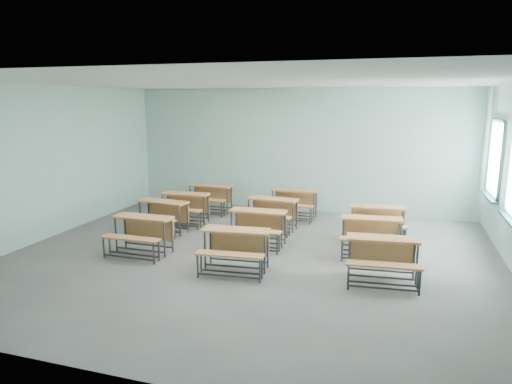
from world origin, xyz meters
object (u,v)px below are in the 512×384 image
at_px(desk_unit_r0c1, 235,244).
at_px(desk_unit_r1c0, 161,212).
at_px(desk_unit_r0c0, 141,229).
at_px(desk_unit_r1c1, 257,223).
at_px(desk_unit_r3c1, 293,199).
at_px(desk_unit_r1c2, 371,231).
at_px(desk_unit_r2c2, 378,218).
at_px(desk_unit_r3c0, 209,194).
at_px(desk_unit_r2c1, 271,209).
at_px(desk_unit_r2c0, 184,204).
at_px(desk_unit_r0c2, 383,253).

distance_m(desk_unit_r0c1, desk_unit_r1c0, 2.84).
relative_size(desk_unit_r0c0, desk_unit_r0c1, 0.95).
height_order(desk_unit_r1c1, desk_unit_r3c1, same).
relative_size(desk_unit_r1c2, desk_unit_r2c2, 1.01).
relative_size(desk_unit_r2c2, desk_unit_r3c1, 1.04).
bearing_deg(desk_unit_r3c0, desk_unit_r1c2, -27.15).
bearing_deg(desk_unit_r3c1, desk_unit_r1c0, -137.46).
height_order(desk_unit_r1c0, desk_unit_r3c0, same).
distance_m(desk_unit_r0c0, desk_unit_r2c1, 3.01).
bearing_deg(desk_unit_r1c2, desk_unit_r2c0, 161.01).
height_order(desk_unit_r1c0, desk_unit_r1c2, same).
xyz_separation_m(desk_unit_r0c2, desk_unit_r2c2, (-0.19, 2.27, 0.00)).
relative_size(desk_unit_r0c2, desk_unit_r1c2, 1.00).
bearing_deg(desk_unit_r0c1, desk_unit_r3c1, 82.27).
height_order(desk_unit_r0c2, desk_unit_r1c0, same).
bearing_deg(desk_unit_r1c2, desk_unit_r0c1, -151.00).
xyz_separation_m(desk_unit_r1c2, desk_unit_r3c0, (-4.26, 2.22, 0.00)).
distance_m(desk_unit_r0c0, desk_unit_r0c2, 4.44).
distance_m(desk_unit_r2c0, desk_unit_r3c1, 2.68).
height_order(desk_unit_r2c2, desk_unit_r3c1, same).
height_order(desk_unit_r0c1, desk_unit_r1c0, same).
relative_size(desk_unit_r0c1, desk_unit_r0c2, 1.00).
bearing_deg(desk_unit_r0c2, desk_unit_r3c0, 136.68).
distance_m(desk_unit_r1c1, desk_unit_r1c2, 2.23).
relative_size(desk_unit_r1c0, desk_unit_r3c0, 1.07).
bearing_deg(desk_unit_r1c2, desk_unit_r1c0, 172.68).
bearing_deg(desk_unit_r1c2, desk_unit_r2c2, 80.67).
xyz_separation_m(desk_unit_r0c0, desk_unit_r1c0, (-0.32, 1.33, 0.00)).
bearing_deg(desk_unit_r2c0, desk_unit_r1c0, -99.52).
xyz_separation_m(desk_unit_r1c1, desk_unit_r2c2, (2.29, 1.10, 0.00)).
height_order(desk_unit_r0c1, desk_unit_r1c2, same).
height_order(desk_unit_r0c0, desk_unit_r1c1, same).
bearing_deg(desk_unit_r2c2, desk_unit_r0c2, -90.16).
bearing_deg(desk_unit_r3c0, desk_unit_r1c0, -96.21).
distance_m(desk_unit_r0c1, desk_unit_r1c1, 1.43).
relative_size(desk_unit_r0c1, desk_unit_r1c2, 1.00).
distance_m(desk_unit_r1c1, desk_unit_r3c1, 2.37).
xyz_separation_m(desk_unit_r1c1, desk_unit_r1c2, (2.23, 0.09, 0.00)).
height_order(desk_unit_r0c0, desk_unit_r1c0, same).
distance_m(desk_unit_r1c0, desk_unit_r2c1, 2.44).
bearing_deg(desk_unit_r2c1, desk_unit_r3c0, 154.88).
bearing_deg(desk_unit_r1c0, desk_unit_r1c2, 5.17).
bearing_deg(desk_unit_r2c1, desk_unit_r2c2, 2.33).
distance_m(desk_unit_r0c2, desk_unit_r2c0, 5.19).
relative_size(desk_unit_r0c2, desk_unit_r2c2, 1.01).
height_order(desk_unit_r0c2, desk_unit_r2c2, same).
height_order(desk_unit_r0c1, desk_unit_r3c1, same).
bearing_deg(desk_unit_r2c0, desk_unit_r2c1, -1.33).
xyz_separation_m(desk_unit_r0c2, desk_unit_r3c0, (-4.51, 3.48, 0.00)).
bearing_deg(desk_unit_r0c0, desk_unit_r2c0, 95.91).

